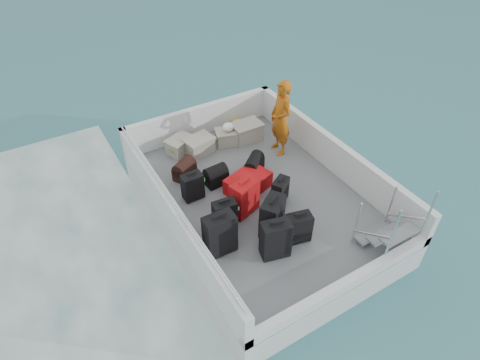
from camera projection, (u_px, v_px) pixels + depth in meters
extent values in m
plane|color=#1A545E|center=(257.00, 217.00, 8.04)|extent=(160.00, 160.00, 0.00)
cube|color=silver|center=(257.00, 207.00, 7.84)|extent=(3.60, 5.00, 0.60)
cube|color=slate|center=(258.00, 195.00, 7.64)|extent=(3.30, 4.70, 0.02)
cube|color=silver|center=(172.00, 215.00, 6.74)|extent=(0.14, 5.00, 0.70)
cube|color=silver|center=(330.00, 152.00, 8.08)|extent=(0.14, 5.00, 0.70)
cube|color=silver|center=(200.00, 120.00, 9.00)|extent=(3.60, 0.14, 0.70)
cube|color=silver|center=(345.00, 284.00, 5.98)|extent=(3.60, 0.14, 0.20)
cylinder|color=silver|center=(169.00, 197.00, 6.48)|extent=(0.04, 4.80, 0.04)
cube|color=black|center=(220.00, 235.00, 6.35)|extent=(0.51, 0.29, 0.77)
cube|color=black|center=(225.00, 216.00, 6.79)|extent=(0.42, 0.27, 0.59)
cube|color=black|center=(193.00, 187.00, 7.38)|extent=(0.39, 0.24, 0.56)
cube|color=black|center=(276.00, 240.00, 6.31)|extent=(0.52, 0.38, 0.71)
cube|color=black|center=(272.00, 217.00, 6.68)|extent=(0.57, 0.52, 0.72)
cube|color=#A80C12|center=(244.00, 197.00, 7.07)|extent=(0.57, 0.44, 0.69)
cube|color=black|center=(298.00, 228.00, 6.59)|extent=(0.45, 0.33, 0.57)
cube|color=black|center=(280.00, 191.00, 7.33)|extent=(0.42, 0.36, 0.51)
cube|color=#A80C12|center=(248.00, 183.00, 7.64)|extent=(0.95, 0.76, 0.33)
cube|color=#A49C8F|center=(180.00, 146.00, 8.57)|extent=(0.63, 0.54, 0.32)
cube|color=#A49C8F|center=(199.00, 146.00, 8.55)|extent=(0.64, 0.49, 0.34)
cube|color=#A49C8F|center=(228.00, 138.00, 8.82)|extent=(0.60, 0.50, 0.31)
cube|color=#A49C8F|center=(247.00, 132.00, 8.93)|extent=(0.63, 0.43, 0.38)
ellipsoid|color=yellow|center=(237.00, 124.00, 9.33)|extent=(0.28, 0.26, 0.22)
ellipsoid|color=white|center=(228.00, 128.00, 8.66)|extent=(0.24, 0.24, 0.18)
imported|color=orange|center=(281.00, 118.00, 8.18)|extent=(0.44, 0.64, 1.63)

